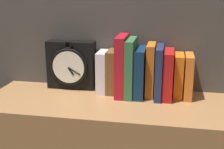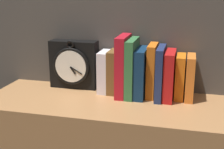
# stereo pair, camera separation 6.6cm
# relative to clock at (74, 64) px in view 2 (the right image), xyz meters

# --- Properties ---
(clock) EXTENTS (0.21, 0.08, 0.22)m
(clock) POSITION_rel_clock_xyz_m (0.00, 0.00, 0.00)
(clock) COLOR black
(clock) RESTS_ON bookshelf
(book_slot0_white) EXTENTS (0.04, 0.11, 0.17)m
(book_slot0_white) POSITION_rel_clock_xyz_m (0.14, -0.02, -0.02)
(book_slot0_white) COLOR silver
(book_slot0_white) RESTS_ON bookshelf
(book_slot1_brown) EXTENTS (0.04, 0.11, 0.18)m
(book_slot1_brown) POSITION_rel_clock_xyz_m (0.19, -0.02, -0.01)
(book_slot1_brown) COLOR brown
(book_slot1_brown) RESTS_ON bookshelf
(book_slot2_red) EXTENTS (0.04, 0.16, 0.24)m
(book_slot2_red) POSITION_rel_clock_xyz_m (0.23, -0.04, 0.02)
(book_slot2_red) COLOR #B41523
(book_slot2_red) RESTS_ON bookshelf
(book_slot3_green) EXTENTS (0.03, 0.16, 0.23)m
(book_slot3_green) POSITION_rel_clock_xyz_m (0.26, -0.04, 0.01)
(book_slot3_green) COLOR #326E3C
(book_slot3_green) RESTS_ON bookshelf
(book_slot4_navy) EXTENTS (0.04, 0.15, 0.20)m
(book_slot4_navy) POSITION_rel_clock_xyz_m (0.30, -0.04, -0.01)
(book_slot4_navy) COLOR #0F2B4C
(book_slot4_navy) RESTS_ON bookshelf
(book_slot5_orange) EXTENTS (0.03, 0.13, 0.21)m
(book_slot5_orange) POSITION_rel_clock_xyz_m (0.34, -0.03, 0.00)
(book_slot5_orange) COLOR orange
(book_slot5_orange) RESTS_ON bookshelf
(book_slot6_navy) EXTENTS (0.03, 0.16, 0.21)m
(book_slot6_navy) POSITION_rel_clock_xyz_m (0.38, -0.04, -0.00)
(book_slot6_navy) COLOR navy
(book_slot6_navy) RESTS_ON bookshelf
(book_slot7_red) EXTENTS (0.04, 0.15, 0.19)m
(book_slot7_red) POSITION_rel_clock_xyz_m (0.41, -0.04, -0.01)
(book_slot7_red) COLOR red
(book_slot7_red) RESTS_ON bookshelf
(book_slot8_orange) EXTENTS (0.04, 0.12, 0.17)m
(book_slot8_orange) POSITION_rel_clock_xyz_m (0.46, -0.02, -0.02)
(book_slot8_orange) COLOR orange
(book_slot8_orange) RESTS_ON bookshelf
(book_slot9_orange) EXTENTS (0.03, 0.12, 0.18)m
(book_slot9_orange) POSITION_rel_clock_xyz_m (0.49, -0.02, -0.02)
(book_slot9_orange) COLOR orange
(book_slot9_orange) RESTS_ON bookshelf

